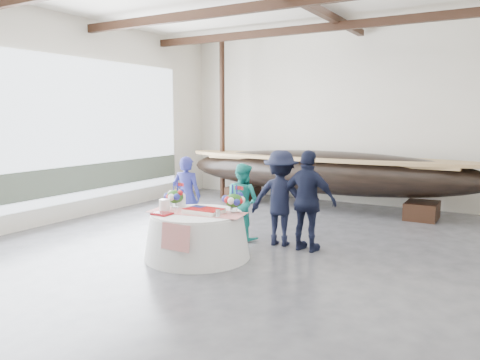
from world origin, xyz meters
The scene contains 12 objects.
floor centered at (0.00, 0.00, 0.00)m, with size 10.00×12.00×0.01m, color #3D3D42.
wall_back centered at (0.00, 6.00, 2.25)m, with size 10.00×0.02×4.50m, color silver.
wall_left centered at (-5.00, 0.00, 2.25)m, with size 0.02×12.00×4.50m, color silver.
pavilion_structure centered at (0.00, 0.83, 4.00)m, with size 9.80×11.76×4.50m.
open_bay centered at (-4.95, 1.00, 1.83)m, with size 0.03×7.00×3.20m.
longboat_display centered at (-0.50, 4.84, 0.93)m, with size 7.77×1.55×1.46m.
banquet_table centered at (-0.89, -0.06, 0.37)m, with size 1.74×1.74×0.75m.
tabletop_items centered at (-0.93, 0.08, 0.90)m, with size 1.68×0.99×0.40m.
guest_woman_blue centered at (-1.89, 1.02, 0.77)m, with size 0.57×0.37×1.55m, color navy.
guest_woman_teal centered at (-0.82, 1.33, 0.72)m, with size 0.70×0.54×1.44m, color teal.
guest_man_left centered at (-0.02, 1.31, 0.86)m, with size 1.11×0.64×1.71m, color black.
guest_man_right centered at (0.54, 1.20, 0.87)m, with size 1.02×0.43×1.75m, color black.
Camera 1 is at (3.51, -6.17, 2.33)m, focal length 35.00 mm.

